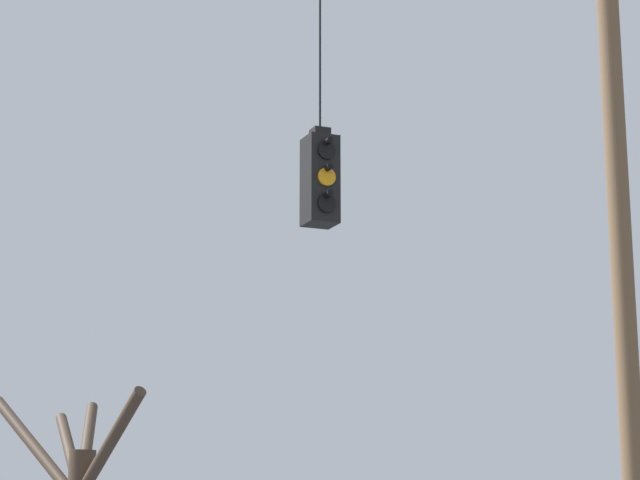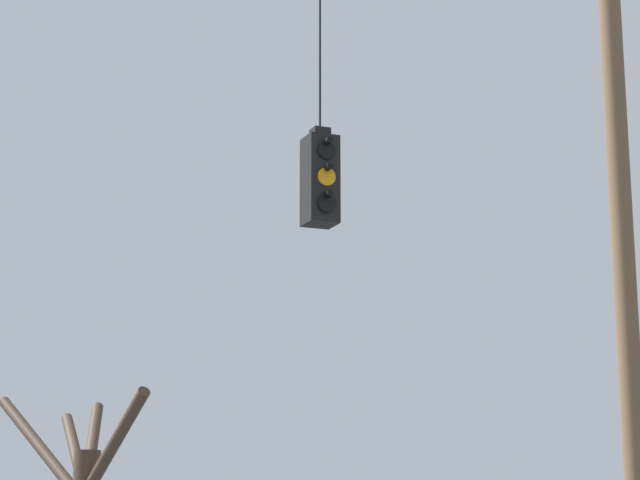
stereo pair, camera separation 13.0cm
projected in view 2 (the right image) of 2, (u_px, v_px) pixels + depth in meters
The scene contains 2 objects.
utility_pole_right at pixel (627, 310), 14.66m from camera, with size 0.27×0.27×9.35m.
traffic_light_over_intersection at pixel (320, 178), 13.49m from camera, with size 0.34×0.58×3.07m.
Camera 2 is at (-3.54, -12.32, 2.21)m, focal length 70.00 mm.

